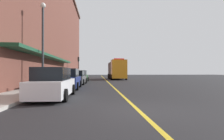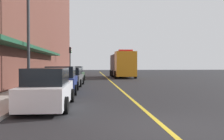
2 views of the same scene
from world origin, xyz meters
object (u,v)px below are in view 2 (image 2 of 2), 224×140
(parked_car_1, at_px, (62,80))
(street_lamp_left, at_px, (28,22))
(parked_car_3, at_px, (75,74))
(parking_meter_0, at_px, (40,76))
(parked_car_2, at_px, (71,77))
(parked_car_0, at_px, (48,89))
(parking_meter_1, at_px, (30,79))
(utility_truck, at_px, (122,65))
(traffic_light_near, at_px, (70,56))

(parked_car_1, height_order, street_lamp_left, street_lamp_left)
(parked_car_3, bearing_deg, parking_meter_0, 174.54)
(parked_car_3, bearing_deg, street_lamp_left, 172.01)
(parked_car_2, xyz_separation_m, street_lamp_left, (-2.08, -6.19, 3.66))
(parked_car_0, relative_size, parking_meter_1, 3.65)
(parked_car_1, bearing_deg, utility_truck, -18.19)
(traffic_light_near, bearing_deg, utility_truck, -21.42)
(parked_car_3, bearing_deg, parked_car_0, -178.27)
(parking_meter_1, distance_m, traffic_light_near, 25.30)
(utility_truck, distance_m, street_lamp_left, 21.84)
(parking_meter_0, xyz_separation_m, traffic_light_near, (0.06, 22.51, 2.10))
(parked_car_3, relative_size, street_lamp_left, 0.61)
(parked_car_1, xyz_separation_m, utility_truck, (6.24, 19.60, 0.99))
(parking_meter_0, relative_size, traffic_light_near, 0.31)
(street_lamp_left, bearing_deg, parked_car_3, 80.17)
(parked_car_1, height_order, parking_meter_1, parked_car_1)
(parked_car_3, bearing_deg, utility_truck, -34.77)
(parked_car_1, distance_m, street_lamp_left, 4.12)
(parking_meter_0, xyz_separation_m, parking_meter_1, (0.00, -2.71, 0.00))
(parked_car_2, bearing_deg, parking_meter_0, 167.64)
(parked_car_1, relative_size, parked_car_2, 1.00)
(parking_meter_0, bearing_deg, utility_truck, 68.80)
(parking_meter_1, xyz_separation_m, traffic_light_near, (0.06, 25.22, 2.10))
(parked_car_0, relative_size, parked_car_2, 1.02)
(parked_car_0, xyz_separation_m, parked_car_1, (-0.07, 5.63, 0.01))
(parked_car_1, distance_m, parking_meter_1, 3.00)
(street_lamp_left, bearing_deg, parking_meter_0, 40.81)
(parked_car_2, relative_size, street_lamp_left, 0.69)
(traffic_light_near, bearing_deg, parked_car_0, -87.25)
(parked_car_0, distance_m, parking_meter_0, 5.85)
(parking_meter_1, bearing_deg, parked_car_2, 79.97)
(utility_truck, height_order, parking_meter_1, utility_truck)
(parked_car_1, xyz_separation_m, parking_meter_1, (-1.35, -2.67, 0.26))
(parked_car_0, xyz_separation_m, parked_car_3, (0.03, 16.97, -0.02))
(utility_truck, relative_size, parking_meter_1, 6.89)
(parked_car_2, height_order, parking_meter_0, parked_car_2)
(parked_car_0, xyz_separation_m, street_lamp_left, (-2.01, 5.15, 3.61))
(parked_car_1, height_order, parked_car_3, parked_car_1)
(parked_car_1, relative_size, parked_car_3, 1.12)
(parked_car_0, relative_size, traffic_light_near, 1.13)
(utility_truck, height_order, traffic_light_near, traffic_light_near)
(utility_truck, bearing_deg, parked_car_1, -18.39)
(utility_truck, bearing_deg, street_lamp_left, -22.91)
(parked_car_2, relative_size, parking_meter_1, 3.58)
(parking_meter_0, relative_size, parking_meter_1, 1.00)
(parked_car_3, distance_m, parking_meter_0, 11.39)
(parked_car_0, height_order, utility_truck, utility_truck)
(parked_car_0, height_order, parking_meter_1, parked_car_0)
(utility_truck, bearing_deg, parked_car_3, -37.34)
(parked_car_0, xyz_separation_m, utility_truck, (6.17, 25.23, 1.00))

